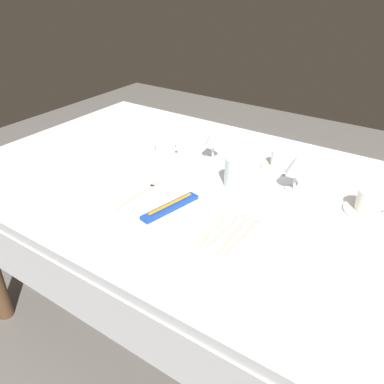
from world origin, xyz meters
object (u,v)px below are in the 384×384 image
toothbrush_package (170,207)px  coffee_cup_far (281,158)px  coffee_cup_right (370,201)px  wine_glass_centre (297,165)px  coffee_cup_left (166,144)px  drink_tumbler (234,174)px  wine_glass_left (213,139)px  dinner_plate (170,211)px  spoon_dessert (239,228)px  napkin_folded (143,123)px  dinner_knife (215,228)px  spoon_tea (247,233)px  spoon_soup (229,226)px  fork_outer (140,194)px

toothbrush_package → coffee_cup_far: (0.16, 0.49, 0.02)m
coffee_cup_right → wine_glass_centre: size_ratio=0.76×
coffee_cup_left → drink_tumbler: 0.37m
coffee_cup_right → coffee_cup_far: size_ratio=1.08×
wine_glass_centre → wine_glass_left: wine_glass_centre is taller
dinner_plate → coffee_cup_far: bearing=72.3°
dinner_plate → spoon_dessert: (0.21, 0.05, -0.01)m
coffee_cup_far → napkin_folded: (-0.61, -0.07, 0.03)m
dinner_knife → wine_glass_left: (-0.25, 0.40, 0.09)m
spoon_dessert → coffee_cup_far: bearing=97.7°
spoon_dessert → drink_tumbler: size_ratio=2.21×
toothbrush_package → coffee_cup_left: coffee_cup_left is taller
coffee_cup_far → wine_glass_centre: (0.11, -0.13, 0.05)m
wine_glass_left → drink_tumbler: size_ratio=1.24×
dinner_plate → spoon_tea: 0.25m
toothbrush_package → drink_tumbler: size_ratio=2.04×
coffee_cup_right → napkin_folded: napkin_folded is taller
spoon_soup → coffee_cup_left: coffee_cup_left is taller
spoon_tea → coffee_cup_right: (0.26, 0.31, 0.04)m
wine_glass_left → spoon_dessert: bearing=-49.0°
fork_outer → spoon_tea: size_ratio=1.10×
coffee_cup_far → wine_glass_centre: 0.18m
toothbrush_package → fork_outer: bearing=167.2°
dinner_knife → napkin_folded: (-0.61, 0.40, 0.07)m
fork_outer → spoon_dessert: spoon_dessert is taller
wine_glass_left → drink_tumbler: (0.17, -0.14, -0.04)m
spoon_soup → coffee_cup_left: (-0.47, 0.31, 0.04)m
coffee_cup_left → wine_glass_left: (0.19, 0.06, 0.05)m
toothbrush_package → dinner_knife: size_ratio=0.98×
coffee_cup_far → wine_glass_left: wine_glass_left is taller
dinner_knife → napkin_folded: bearing=146.6°
dinner_knife → coffee_cup_right: coffee_cup_right is taller
dinner_knife → drink_tumbler: size_ratio=2.08×
wine_glass_left → fork_outer: bearing=-98.8°
wine_glass_left → napkin_folded: napkin_folded is taller
wine_glass_centre → napkin_folded: bearing=175.3°
dinner_plate → fork_outer: 0.16m
coffee_cup_right → napkin_folded: 0.97m
spoon_tea → wine_glass_left: 0.51m
dinner_plate → toothbrush_package: bearing=180.0°
dinner_plate → wine_glass_left: 0.43m
drink_tumbler → coffee_cup_right: bearing=10.3°
coffee_cup_left → coffee_cup_far: (0.44, 0.14, -0.00)m
toothbrush_package → spoon_soup: 0.19m
dinner_plate → spoon_dessert: 0.22m
spoon_dessert → wine_glass_left: wine_glass_left is taller
coffee_cup_far → spoon_dessert: bearing=-82.3°
fork_outer → coffee_cup_far: (0.31, 0.45, 0.04)m
fork_outer → spoon_soup: spoon_soup is taller
coffee_cup_left → coffee_cup_right: bearing=0.1°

